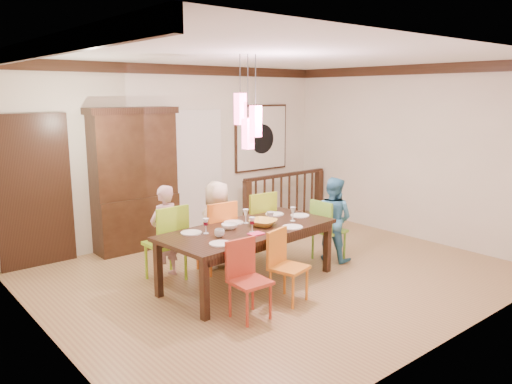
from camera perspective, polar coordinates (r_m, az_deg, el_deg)
floor at (r=6.96m, az=2.41°, el=-9.30°), size 6.00×6.00×0.00m
ceiling at (r=6.53m, az=2.63°, el=15.27°), size 6.00×6.00×0.00m
wall_back at (r=8.59m, az=-8.78°, el=4.49°), size 6.00×0.00×6.00m
wall_left at (r=5.11m, az=-23.27°, el=-0.84°), size 0.00×5.00×5.00m
wall_right at (r=8.87m, az=17.07°, el=4.33°), size 0.00×5.00×5.00m
crown_molding at (r=6.53m, az=2.62°, el=14.57°), size 6.00×5.00×0.16m
panel_door at (r=7.67m, az=-24.04°, el=-0.19°), size 1.04×0.07×2.24m
white_doorway at (r=8.80m, az=-6.64°, el=2.07°), size 0.97×0.05×2.22m
painting at (r=9.59m, az=0.61°, el=6.20°), size 1.25×0.06×1.25m
pendant_cluster at (r=6.17m, az=-0.93°, el=8.14°), size 0.27×0.21×1.14m
dining_table at (r=6.41m, az=-0.89°, el=-4.75°), size 2.40×1.24×0.75m
chair_far_left at (r=6.67m, az=-10.36°, el=-5.07°), size 0.47×0.47×1.03m
chair_far_mid at (r=6.93m, az=-4.71°, el=-4.42°), size 0.49×0.49×1.00m
chair_far_right at (r=7.40m, az=-0.12°, el=-3.24°), size 0.50×0.50×1.03m
chair_near_left at (r=5.49m, az=-0.69°, el=-9.50°), size 0.40×0.40×0.87m
chair_near_mid at (r=5.93m, az=3.79°, el=-7.97°), size 0.47×0.47×0.86m
chair_end_right at (r=7.46m, az=8.36°, el=-3.79°), size 0.42×0.42×0.91m
china_hutch at (r=8.02m, az=-13.71°, el=1.44°), size 1.41×0.46×2.23m
balustrade at (r=9.48m, az=3.36°, el=-0.60°), size 1.97×0.12×0.96m
person_far_left at (r=6.75m, az=-10.42°, el=-4.50°), size 0.52×0.41×1.26m
person_far_mid at (r=7.08m, az=-4.42°, el=-3.71°), size 0.62×0.41×1.24m
person_end_right at (r=7.43m, az=8.75°, el=-3.07°), size 0.62×0.71×1.24m
serving_bowl at (r=6.46m, az=0.83°, el=-3.53°), size 0.44×0.44×0.08m
small_bowl at (r=6.33m, az=-3.04°, el=-3.95°), size 0.21×0.21×0.07m
cup_left at (r=5.99m, az=-4.20°, el=-4.70°), size 0.13×0.13×0.10m
cup_right at (r=6.85m, az=1.63°, el=-2.65°), size 0.11×0.11×0.09m
plate_far_left at (r=6.18m, az=-7.42°, el=-4.64°), size 0.26×0.26×0.01m
plate_far_mid at (r=6.62m, az=-2.57°, el=-3.49°), size 0.26×0.26×0.01m
plate_far_right at (r=7.07m, az=2.13°, el=-2.53°), size 0.26×0.26×0.01m
plate_near_left at (r=5.71m, az=-4.08°, el=-5.90°), size 0.26×0.26×0.01m
plate_near_mid at (r=6.41m, az=4.19°, el=-4.01°), size 0.26×0.26×0.01m
plate_end_right at (r=7.01m, az=5.04°, el=-2.69°), size 0.26×0.26×0.01m
wine_glass_a at (r=6.13m, az=-5.76°, el=-3.89°), size 0.08×0.08×0.19m
wine_glass_b at (r=6.58m, az=-1.18°, el=-2.79°), size 0.08×0.08×0.19m
wine_glass_c at (r=6.16m, az=-0.45°, el=-3.76°), size 0.08×0.08×0.19m
wine_glass_d at (r=6.71m, az=4.24°, el=-2.53°), size 0.08×0.08×0.19m
napkin at (r=6.09m, az=0.02°, el=-4.80°), size 0.18×0.14×0.01m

